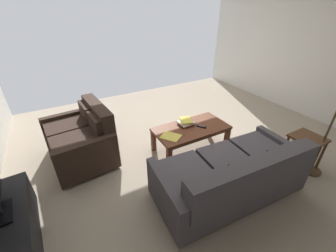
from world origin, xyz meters
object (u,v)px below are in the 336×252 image
sofa_main (233,176)px  loose_magazine (171,136)px  coffee_table (191,131)px  tv_stand (9,229)px  end_table (306,143)px  tv_remote (201,126)px  book_stack (186,122)px  loveseat_near (82,138)px

sofa_main → loose_magazine: size_ratio=6.83×
coffee_table → tv_stand: size_ratio=1.05×
sofa_main → end_table: size_ratio=3.57×
end_table → tv_remote: size_ratio=3.41×
end_table → tv_remote: 1.53m
end_table → book_stack: bearing=-47.5°
sofa_main → tv_remote: 1.08m
loveseat_near → tv_stand: loveseat_near is taller
loose_magazine → end_table: bearing=-68.9°
coffee_table → end_table: size_ratio=2.28×
tv_stand → coffee_table: bearing=-169.0°
book_stack → loveseat_near: bearing=-17.2°
loose_magazine → book_stack: bearing=-7.4°
loose_magazine → sofa_main: bearing=-108.8°
coffee_table → tv_stand: (2.53, 0.49, -0.14)m
sofa_main → end_table: sofa_main is taller
sofa_main → loose_magazine: 1.07m
sofa_main → loose_magazine: sofa_main is taller
sofa_main → tv_remote: sofa_main is taller
loose_magazine → loveseat_near: bearing=114.9°
sofa_main → loose_magazine: bearing=-74.3°
coffee_table → loose_magazine: loose_magazine is taller
sofa_main → loveseat_near: 2.27m
tv_stand → loose_magazine: 2.15m
tv_stand → book_stack: bearing=-166.0°
tv_remote → loose_magazine: 0.58m
tv_stand → loose_magazine: tv_stand is taller
book_stack → loose_magazine: book_stack is taller
loveseat_near → tv_stand: size_ratio=1.07×
coffee_table → tv_stand: bearing=11.0°
coffee_table → loose_magazine: (0.43, 0.08, 0.07)m
tv_remote → loose_magazine: (0.58, 0.01, -0.01)m
sofa_main → tv_stand: sofa_main is taller
loveseat_near → book_stack: loveseat_near is taller
tv_stand → tv_remote: bearing=-171.0°
loveseat_near → end_table: bearing=147.1°
coffee_table → book_stack: (0.02, -0.13, 0.11)m
sofa_main → tv_stand: bearing=-14.4°
book_stack → tv_remote: size_ratio=1.85×
loveseat_near → tv_stand: 1.45m
tv_stand → loose_magazine: bearing=-168.8°
sofa_main → coffee_table: sofa_main is taller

